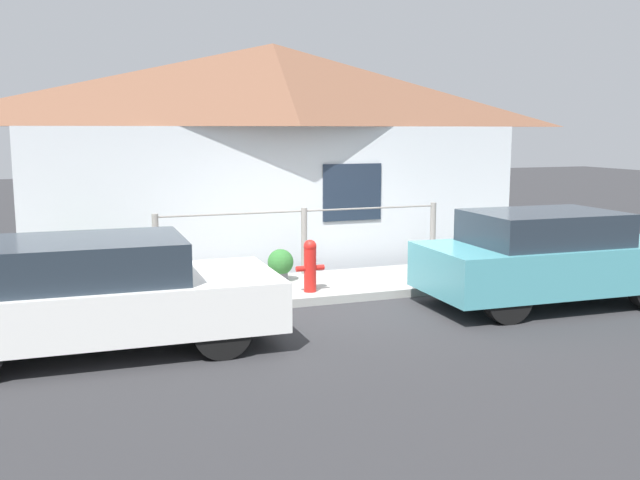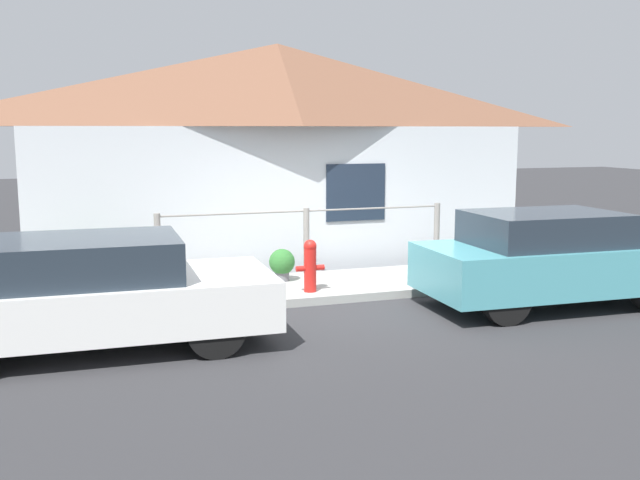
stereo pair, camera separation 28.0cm
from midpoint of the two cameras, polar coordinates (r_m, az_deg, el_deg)
ground_plane at (r=10.34m, az=0.95°, el=-5.11°), size 60.00×60.00×0.00m
sidewalk at (r=11.14m, az=-0.73°, el=-3.76°), size 24.00×1.79×0.12m
house at (r=13.12m, az=-4.27°, el=11.53°), size 9.16×2.23×4.02m
fence at (r=11.71m, az=-1.96°, el=0.19°), size 4.90×0.10×1.10m
car_left at (r=8.48m, az=-18.53°, el=-4.11°), size 4.10×1.84×1.29m
car_right at (r=10.63m, az=17.12°, el=-1.33°), size 3.77×1.76×1.35m
fire_hydrant at (r=10.46m, az=-1.57°, el=-1.98°), size 0.43×0.19×0.77m
potted_plant_near_hydrant at (r=11.23m, az=-3.89°, el=-1.89°), size 0.41×0.41×0.51m
potted_plant_by_fence at (r=11.02m, az=-18.71°, el=-1.96°), size 0.58×0.58×0.70m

